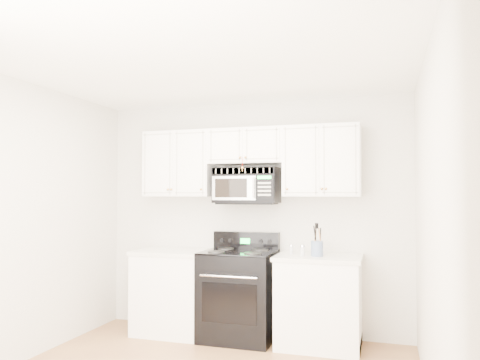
% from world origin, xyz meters
% --- Properties ---
extents(room, '(3.51, 3.51, 2.61)m').
position_xyz_m(room, '(0.00, 0.00, 1.30)').
color(room, olive).
rests_on(room, ground).
extents(base_cabinet_left, '(0.86, 0.65, 0.92)m').
position_xyz_m(base_cabinet_left, '(-0.80, 1.44, 0.43)').
color(base_cabinet_left, white).
rests_on(base_cabinet_left, ground).
extents(base_cabinet_right, '(0.86, 0.65, 0.92)m').
position_xyz_m(base_cabinet_right, '(0.80, 1.44, 0.43)').
color(base_cabinet_right, white).
rests_on(base_cabinet_right, ground).
extents(range, '(0.76, 0.69, 1.12)m').
position_xyz_m(range, '(-0.05, 1.43, 0.48)').
color(range, black).
rests_on(range, ground).
extents(upper_cabinets, '(2.44, 0.37, 0.75)m').
position_xyz_m(upper_cabinets, '(-0.00, 1.58, 1.93)').
color(upper_cabinets, white).
rests_on(upper_cabinets, ground).
extents(microwave, '(0.70, 0.40, 0.39)m').
position_xyz_m(microwave, '(-0.01, 1.57, 1.64)').
color(microwave, black).
rests_on(microwave, ground).
extents(utensil_crock, '(0.12, 0.12, 0.33)m').
position_xyz_m(utensil_crock, '(0.79, 1.37, 1.01)').
color(utensil_crock, slate).
rests_on(utensil_crock, base_cabinet_right).
extents(shaker_salt, '(0.04, 0.04, 0.10)m').
position_xyz_m(shaker_salt, '(0.51, 1.45, 0.97)').
color(shaker_salt, '#BABABD').
rests_on(shaker_salt, base_cabinet_right).
extents(shaker_pepper, '(0.05, 0.05, 0.11)m').
position_xyz_m(shaker_pepper, '(0.65, 1.33, 0.98)').
color(shaker_pepper, '#BABABD').
rests_on(shaker_pepper, base_cabinet_right).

